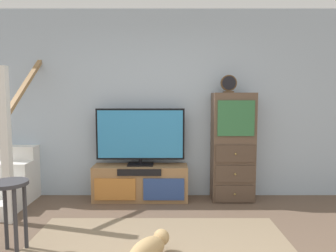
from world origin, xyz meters
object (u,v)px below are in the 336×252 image
at_px(side_cabinet, 234,147).
at_px(bar_stool_near, 11,200).
at_px(desk_clock, 230,84).
at_px(television, 141,135).
at_px(media_console, 142,183).
at_px(dog, 150,249).

relative_size(side_cabinet, bar_stool_near, 2.20).
bearing_deg(desk_clock, television, 178.66).
bearing_deg(side_cabinet, media_console, -179.55).
bearing_deg(bar_stool_near, dog, -6.04).
height_order(television, desk_clock, desk_clock).
bearing_deg(television, desk_clock, -1.34).
distance_m(television, side_cabinet, 1.31).
distance_m(side_cabinet, bar_stool_near, 2.81).
xyz_separation_m(media_console, television, (0.00, 0.02, 0.67)).
distance_m(media_console, desk_clock, 1.85).
height_order(side_cabinet, dog, side_cabinet).
bearing_deg(bar_stool_near, television, 55.21).
bearing_deg(media_console, television, 90.00).
relative_size(television, bar_stool_near, 1.80).
bearing_deg(dog, media_console, 97.68).
distance_m(television, desk_clock, 1.42).
height_order(television, side_cabinet, side_cabinet).
height_order(bar_stool_near, dog, bar_stool_near).
bearing_deg(desk_clock, side_cabinet, 11.19).
bearing_deg(bar_stool_near, media_console, 54.79).
relative_size(media_console, bar_stool_near, 1.93).
height_order(media_console, dog, media_console).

